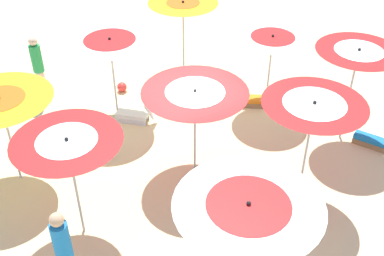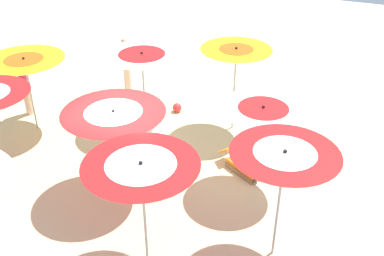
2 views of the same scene
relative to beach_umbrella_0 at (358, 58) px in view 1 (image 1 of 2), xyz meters
The scene contains 16 objects.
ground 4.56m from the beach_umbrella_0, 15.27° to the right, with size 36.86×36.86×0.04m, color beige.
beach_umbrella_0 is the anchor object (origin of this frame).
beach_umbrella_1 2.24m from the beach_umbrella_0, 65.97° to the right, with size 1.97×1.97×2.17m.
beach_umbrella_2 4.90m from the beach_umbrella_0, 62.17° to the right, with size 1.93×1.93×2.49m.
beach_umbrella_3 2.49m from the beach_umbrella_0, 28.39° to the left, with size 2.05×2.05×2.42m.
beach_umbrella_4 3.91m from the beach_umbrella_0, ahead, with size 2.28×2.28×2.16m.
beach_umbrella_5 5.86m from the beach_umbrella_0, 36.73° to the right, with size 2.18×2.18×2.29m.
beach_umbrella_6 5.64m from the beach_umbrella_0, 31.45° to the left, with size 2.25×2.25×2.49m.
beach_umbrella_7 6.73m from the beach_umbrella_0, ahead, with size 1.99×1.99×2.36m.
beach_umbrella_8 7.84m from the beach_umbrella_0, 15.67° to the right, with size 2.19×2.19×2.21m.
lounger_0 5.70m from the beach_umbrella_0, 34.47° to the right, with size 1.04×0.96×0.62m.
lounger_1 2.22m from the beach_umbrella_0, 124.05° to the left, with size 0.86×1.18×0.65m.
lounger_2 3.44m from the beach_umbrella_0, 59.37° to the right, with size 1.29×0.98×0.50m.
beachgoer_0 7.53m from the beach_umbrella_0, 10.23° to the left, with size 0.30×0.30×1.90m.
beachgoer_2 8.25m from the beach_umbrella_0, 39.83° to the right, with size 0.30×0.30×1.89m.
beach_ball 6.54m from the beach_umbrella_0, 47.66° to the right, with size 0.28×0.28×0.28m, color red.
Camera 1 is at (4.00, 8.04, 7.47)m, focal length 45.25 mm.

